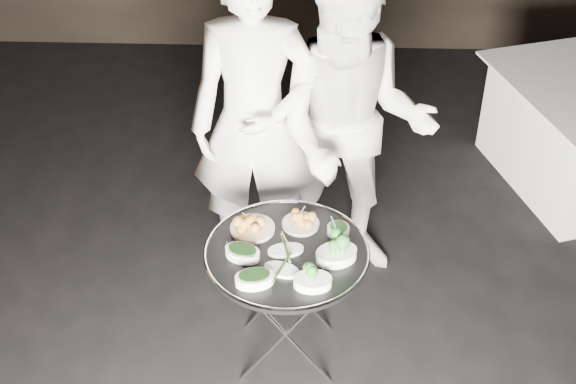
{
  "coord_description": "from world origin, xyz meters",
  "views": [
    {
      "loc": [
        0.21,
        -2.94,
        3.21
      ],
      "look_at": [
        0.1,
        0.08,
        0.95
      ],
      "focal_mm": 50.0,
      "sensor_mm": 36.0,
      "label": 1
    }
  ],
  "objects_px": {
    "tray_stand": "(287,300)",
    "waiter_right": "(352,130)",
    "serving_tray": "(287,253)",
    "waiter_left": "(255,125)"
  },
  "relations": [
    {
      "from": "tray_stand",
      "to": "serving_tray",
      "type": "distance_m",
      "value": 0.31
    },
    {
      "from": "waiter_right",
      "to": "waiter_left",
      "type": "bearing_deg",
      "value": -174.92
    },
    {
      "from": "tray_stand",
      "to": "serving_tray",
      "type": "height_order",
      "value": "serving_tray"
    },
    {
      "from": "tray_stand",
      "to": "waiter_right",
      "type": "height_order",
      "value": "waiter_right"
    },
    {
      "from": "waiter_right",
      "to": "tray_stand",
      "type": "bearing_deg",
      "value": -109.58
    },
    {
      "from": "serving_tray",
      "to": "waiter_left",
      "type": "distance_m",
      "value": 0.8
    },
    {
      "from": "serving_tray",
      "to": "waiter_right",
      "type": "bearing_deg",
      "value": 66.85
    },
    {
      "from": "tray_stand",
      "to": "waiter_right",
      "type": "xyz_separation_m",
      "value": [
        0.32,
        0.75,
        0.53
      ]
    },
    {
      "from": "serving_tray",
      "to": "waiter_right",
      "type": "xyz_separation_m",
      "value": [
        0.32,
        0.75,
        0.22
      ]
    },
    {
      "from": "tray_stand",
      "to": "waiter_left",
      "type": "relative_size",
      "value": 0.36
    }
  ]
}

